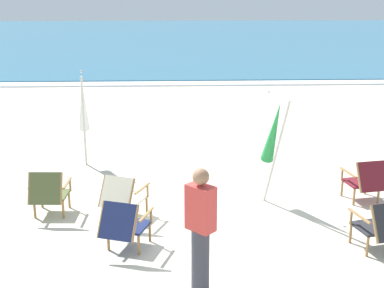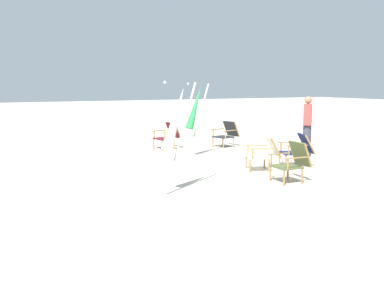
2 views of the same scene
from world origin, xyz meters
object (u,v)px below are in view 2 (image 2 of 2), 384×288
beach_chair_back_left (227,133)px  beach_chair_front_left (168,135)px  beach_chair_back_right (298,149)px  person_near_chairs (307,126)px  beach_chair_far_center (265,152)px  umbrella_furled_green (195,109)px  umbrella_furled_white (176,120)px  beach_chair_mid_center (293,161)px

beach_chair_back_left → beach_chair_front_left: bearing=76.7°
beach_chair_back_right → person_near_chairs: (1.02, -1.15, 0.42)m
beach_chair_far_center → person_near_chairs: person_near_chairs is taller
beach_chair_back_right → umbrella_furled_green: size_ratio=0.45×
beach_chair_front_left → umbrella_furled_white: bearing=157.7°
beach_chair_far_center → umbrella_furled_green: 2.69m
umbrella_furled_white → person_near_chairs: size_ratio=1.24×
beach_chair_mid_center → umbrella_furled_white: 2.65m
beach_chair_mid_center → beach_chair_far_center: bearing=-9.3°
umbrella_furled_white → beach_chair_back_left: bearing=-39.8°
beach_chair_far_center → umbrella_furled_green: bearing=11.5°
umbrella_furled_green → beach_chair_mid_center: bearing=-175.3°
beach_chair_mid_center → person_near_chairs: (2.34, -2.40, 0.41)m
beach_chair_mid_center → beach_chair_back_left: bearing=-16.3°
beach_chair_far_center → person_near_chairs: 2.51m
beach_chair_back_left → beach_chair_far_center: 3.93m
umbrella_furled_white → person_near_chairs: umbrella_furled_white is taller
beach_chair_mid_center → beach_chair_back_right: bearing=-43.4°
beach_chair_back_right → person_near_chairs: size_ratio=0.55×
beach_chair_mid_center → umbrella_furled_green: (3.71, 0.31, 0.87)m
beach_chair_back_right → umbrella_furled_green: 2.98m
beach_chair_back_right → umbrella_furled_green: (2.38, 1.56, 0.88)m
beach_chair_front_left → person_near_chairs: bearing=-137.5°
beach_chair_back_left → umbrella_furled_white: size_ratio=0.41×
beach_chair_back_left → umbrella_furled_green: bearing=125.2°
beach_chair_back_left → person_near_chairs: person_near_chairs is taller
beach_chair_back_left → umbrella_furled_green: (-1.24, 1.75, 0.88)m
beach_chair_front_left → umbrella_furled_white: size_ratio=0.40×
beach_chair_front_left → umbrella_furled_white: 5.64m
beach_chair_back_left → person_near_chairs: size_ratio=0.52×
beach_chair_mid_center → beach_chair_back_left: 5.15m
person_near_chairs → beach_chair_back_right: bearing=131.5°
umbrella_furled_green → person_near_chairs: size_ratio=1.23×
beach_chair_mid_center → umbrella_furled_white: bearing=84.9°
umbrella_furled_white → beach_chair_back_right: bearing=-73.5°
umbrella_furled_green → person_near_chairs: 3.07m
beach_chair_back_right → beach_chair_mid_center: bearing=136.6°
beach_chair_back_right → beach_chair_back_left: size_ratio=1.07×
beach_chair_far_center → beach_chair_back_left: bearing=-18.5°
beach_chair_mid_center → umbrella_furled_white: (0.22, 2.49, 0.89)m
beach_chair_back_left → beach_chair_mid_center: bearing=163.7°
beach_chair_back_right → person_near_chairs: bearing=-48.5°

